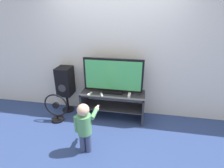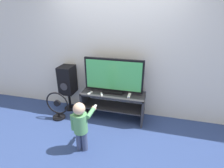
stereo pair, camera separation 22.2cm
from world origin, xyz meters
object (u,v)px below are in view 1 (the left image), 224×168
(television, at_px, (113,76))
(remote_primary, at_px, (90,94))
(game_console, at_px, (129,95))
(child, at_px, (85,124))
(speaker_tower, at_px, (65,82))
(floor_fan, at_px, (56,109))
(remote_secondary, at_px, (102,95))

(television, distance_m, remote_primary, 0.56)
(game_console, height_order, child, child)
(television, distance_m, child, 1.11)
(remote_primary, height_order, speaker_tower, speaker_tower)
(child, height_order, speaker_tower, speaker_tower)
(child, bearing_deg, game_console, 58.37)
(television, distance_m, speaker_tower, 1.04)
(remote_primary, bearing_deg, speaker_tower, 158.52)
(floor_fan, bearing_deg, game_console, 10.68)
(television, xyz_separation_m, child, (-0.25, -1.01, -0.40))
(game_console, distance_m, child, 1.10)
(remote_secondary, relative_size, child, 0.16)
(remote_primary, relative_size, remote_secondary, 1.01)
(child, height_order, floor_fan, child)
(television, bearing_deg, child, -103.71)
(floor_fan, bearing_deg, remote_primary, 15.33)
(television, xyz_separation_m, speaker_tower, (-1.01, 0.07, -0.22))
(remote_primary, xyz_separation_m, floor_fan, (-0.64, -0.17, -0.31))
(game_console, distance_m, speaker_tower, 1.35)
(television, distance_m, remote_secondary, 0.41)
(game_console, bearing_deg, speaker_tower, 173.85)
(television, xyz_separation_m, game_console, (0.33, -0.08, -0.31))
(game_console, distance_m, remote_primary, 0.76)
(remote_primary, relative_size, child, 0.16)
(child, bearing_deg, television, 76.29)
(remote_secondary, bearing_deg, game_console, 10.24)
(remote_secondary, height_order, floor_fan, floor_fan)
(remote_secondary, bearing_deg, speaker_tower, 163.96)
(floor_fan, bearing_deg, remote_secondary, 10.95)
(television, xyz_separation_m, remote_secondary, (-0.19, -0.17, -0.32))
(remote_primary, distance_m, child, 0.87)
(game_console, xyz_separation_m, floor_fan, (-1.39, -0.26, -0.31))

